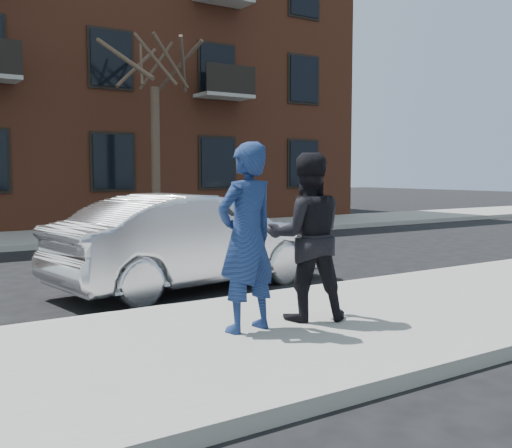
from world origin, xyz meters
TOP-DOWN VIEW (x-y plane):
  - ground at (0.00, 0.00)m, footprint 100.00×100.00m
  - near_sidewalk at (0.00, -0.25)m, footprint 50.00×3.50m
  - near_curb at (0.00, 1.55)m, footprint 50.00×0.10m
  - far_curb at (0.00, 9.45)m, footprint 50.00×0.10m
  - apartment_building at (2.00, 18.00)m, footprint 24.30×10.30m
  - street_tree at (4.50, 11.00)m, footprint 3.60×3.60m
  - silver_sedan at (1.66, 3.06)m, footprint 4.80×2.23m
  - man_hoodie at (0.68, -0.07)m, footprint 0.81×0.60m
  - man_peacoat at (1.54, -0.01)m, footprint 1.16×1.05m

SIDE VIEW (x-z plane):
  - ground at x=0.00m, z-range 0.00..0.00m
  - near_sidewalk at x=0.00m, z-range 0.00..0.15m
  - near_curb at x=0.00m, z-range 0.00..0.15m
  - far_curb at x=0.00m, z-range 0.00..0.15m
  - silver_sedan at x=1.66m, z-range 0.00..1.52m
  - man_peacoat at x=1.54m, z-range 0.15..2.09m
  - man_hoodie at x=0.68m, z-range 0.15..2.19m
  - street_tree at x=4.50m, z-range 2.12..8.92m
  - apartment_building at x=2.00m, z-range 0.01..12.31m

